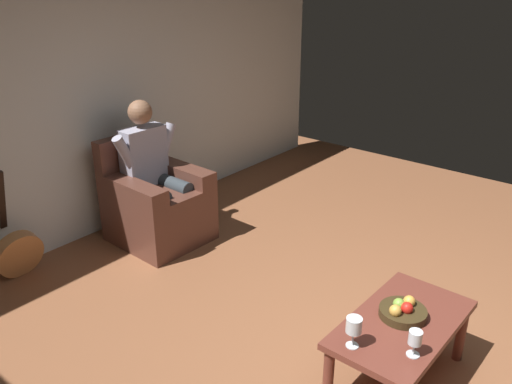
# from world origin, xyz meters

# --- Properties ---
(ground_plane) EXTENTS (7.34, 7.34, 0.00)m
(ground_plane) POSITION_xyz_m (0.00, 0.00, 0.00)
(ground_plane) COLOR brown
(wall_back) EXTENTS (6.51, 0.06, 2.65)m
(wall_back) POSITION_xyz_m (0.00, -3.03, 1.32)
(wall_back) COLOR silver
(wall_back) RESTS_ON ground
(armchair) EXTENTS (0.74, 0.79, 0.92)m
(armchair) POSITION_xyz_m (-0.29, -2.46, 0.33)
(armchair) COLOR #553025
(armchair) RESTS_ON ground
(person_seated) EXTENTS (0.66, 0.59, 1.25)m
(person_seated) POSITION_xyz_m (-0.29, -2.46, 0.67)
(person_seated) COLOR #9A99AC
(person_seated) RESTS_ON ground
(coffee_table) EXTENTS (0.95, 0.54, 0.42)m
(coffee_table) POSITION_xyz_m (0.02, 0.02, 0.36)
(coffee_table) COLOR brown
(coffee_table) RESTS_ON ground
(guitar) EXTENTS (0.38, 0.31, 1.01)m
(guitar) POSITION_xyz_m (0.83, -2.83, 0.23)
(guitar) COLOR #BA7A45
(guitar) RESTS_ON ground
(wine_glass_near) EXTENTS (0.09, 0.09, 0.18)m
(wine_glass_near) POSITION_xyz_m (0.39, -0.10, 0.55)
(wine_glass_near) COLOR silver
(wine_glass_near) RESTS_ON coffee_table
(wine_glass_far) EXTENTS (0.07, 0.07, 0.15)m
(wine_glass_far) POSITION_xyz_m (0.26, 0.18, 0.53)
(wine_glass_far) COLOR silver
(wine_glass_far) RESTS_ON coffee_table
(fruit_bowl) EXTENTS (0.27, 0.27, 0.11)m
(fruit_bowl) POSITION_xyz_m (-0.02, -0.01, 0.46)
(fruit_bowl) COLOR #362A15
(fruit_bowl) RESTS_ON coffee_table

